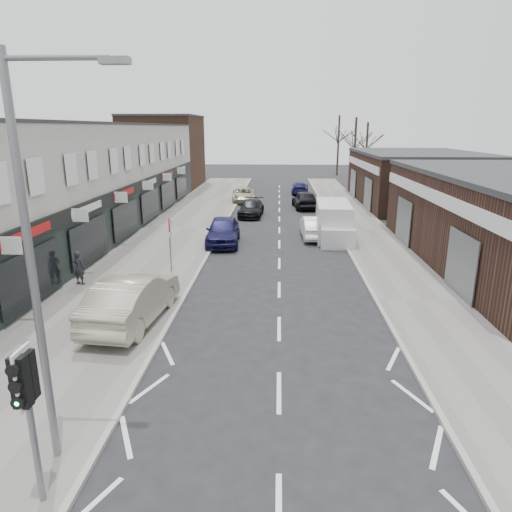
# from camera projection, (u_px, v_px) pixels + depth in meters

# --- Properties ---
(ground) EXTENTS (160.00, 160.00, 0.00)m
(ground) POSITION_uv_depth(u_px,v_px,m) (279.00, 442.00, 10.26)
(ground) COLOR black
(ground) RESTS_ON ground
(pavement_left) EXTENTS (5.50, 64.00, 0.12)m
(pavement_left) POSITION_uv_depth(u_px,v_px,m) (182.00, 228.00, 31.71)
(pavement_left) COLOR slate
(pavement_left) RESTS_ON ground
(pavement_right) EXTENTS (3.50, 64.00, 0.12)m
(pavement_right) POSITION_uv_depth(u_px,v_px,m) (364.00, 230.00, 31.11)
(pavement_right) COLOR slate
(pavement_right) RESTS_ON ground
(shop_terrace_left) EXTENTS (8.00, 41.00, 7.10)m
(shop_terrace_left) POSITION_uv_depth(u_px,v_px,m) (66.00, 181.00, 28.68)
(shop_terrace_left) COLOR beige
(shop_terrace_left) RESTS_ON ground
(brick_block_far) EXTENTS (8.00, 10.00, 8.00)m
(brick_block_far) POSITION_uv_depth(u_px,v_px,m) (164.00, 153.00, 53.07)
(brick_block_far) COLOR #41291C
(brick_block_far) RESTS_ON ground
(right_unit_far) EXTENTS (10.00, 16.00, 4.50)m
(right_unit_far) POSITION_uv_depth(u_px,v_px,m) (416.00, 179.00, 41.73)
(right_unit_far) COLOR #39231A
(right_unit_far) RESTS_ON ground
(tree_far_a) EXTENTS (3.60, 3.60, 8.00)m
(tree_far_a) POSITION_uv_depth(u_px,v_px,m) (353.00, 185.00, 55.96)
(tree_far_a) COLOR #382D26
(tree_far_a) RESTS_ON ground
(tree_far_b) EXTENTS (3.60, 3.60, 7.50)m
(tree_far_b) POSITION_uv_depth(u_px,v_px,m) (364.00, 180.00, 61.61)
(tree_far_b) COLOR #382D26
(tree_far_b) RESTS_ON ground
(tree_far_c) EXTENTS (3.60, 3.60, 8.50)m
(tree_far_c) POSITION_uv_depth(u_px,v_px,m) (337.00, 175.00, 67.52)
(tree_far_c) COLOR #382D26
(tree_far_c) RESTS_ON ground
(traffic_light) EXTENTS (0.28, 0.60, 3.10)m
(traffic_light) POSITION_uv_depth(u_px,v_px,m) (26.00, 392.00, 7.87)
(traffic_light) COLOR slate
(traffic_light) RESTS_ON pavement_left
(street_lamp) EXTENTS (2.23, 0.22, 8.00)m
(street_lamp) POSITION_uv_depth(u_px,v_px,m) (38.00, 250.00, 8.45)
(street_lamp) COLOR slate
(street_lamp) RESTS_ON pavement_left
(warning_sign) EXTENTS (0.12, 0.80, 2.70)m
(warning_sign) POSITION_uv_depth(u_px,v_px,m) (170.00, 229.00, 21.44)
(warning_sign) COLOR slate
(warning_sign) RESTS_ON pavement_left
(white_van) EXTENTS (2.24, 5.83, 2.24)m
(white_van) POSITION_uv_depth(u_px,v_px,m) (333.00, 222.00, 28.87)
(white_van) COLOR silver
(white_van) RESTS_ON ground
(sedan_on_pavement) EXTENTS (2.31, 5.34, 1.71)m
(sedan_on_pavement) POSITION_uv_depth(u_px,v_px,m) (132.00, 299.00, 16.11)
(sedan_on_pavement) COLOR #A59A84
(sedan_on_pavement) RESTS_ON pavement_left
(pedestrian) EXTENTS (0.64, 0.52, 1.52)m
(pedestrian) POSITION_uv_depth(u_px,v_px,m) (79.00, 268.00, 20.02)
(pedestrian) COLOR black
(pedestrian) RESTS_ON pavement_left
(parked_car_left_a) EXTENTS (2.15, 4.87, 1.63)m
(parked_car_left_a) POSITION_uv_depth(u_px,v_px,m) (223.00, 231.00, 27.48)
(parked_car_left_a) COLOR #14143F
(parked_car_left_a) RESTS_ON ground
(parked_car_left_b) EXTENTS (2.04, 4.51, 1.28)m
(parked_car_left_b) POSITION_uv_depth(u_px,v_px,m) (251.00, 208.00, 36.13)
(parked_car_left_b) COLOR black
(parked_car_left_b) RESTS_ON ground
(parked_car_left_c) EXTENTS (2.43, 4.72, 1.27)m
(parked_car_left_c) POSITION_uv_depth(u_px,v_px,m) (244.00, 195.00, 43.34)
(parked_car_left_c) COLOR #B4AD90
(parked_car_left_c) RESTS_ON ground
(parked_car_right_a) EXTENTS (1.65, 4.34, 1.41)m
(parked_car_right_a) POSITION_uv_depth(u_px,v_px,m) (314.00, 227.00, 29.00)
(parked_car_right_a) COLOR white
(parked_car_right_a) RESTS_ON ground
(parked_car_right_b) EXTENTS (2.29, 4.76, 1.57)m
(parked_car_right_b) POSITION_uv_depth(u_px,v_px,m) (305.00, 199.00, 39.68)
(parked_car_right_b) COLOR black
(parked_car_right_b) RESTS_ON ground
(parked_car_right_c) EXTENTS (2.01, 4.33, 1.23)m
(parked_car_right_c) POSITION_uv_depth(u_px,v_px,m) (300.00, 188.00, 48.63)
(parked_car_right_c) COLOR #171440
(parked_car_right_c) RESTS_ON ground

